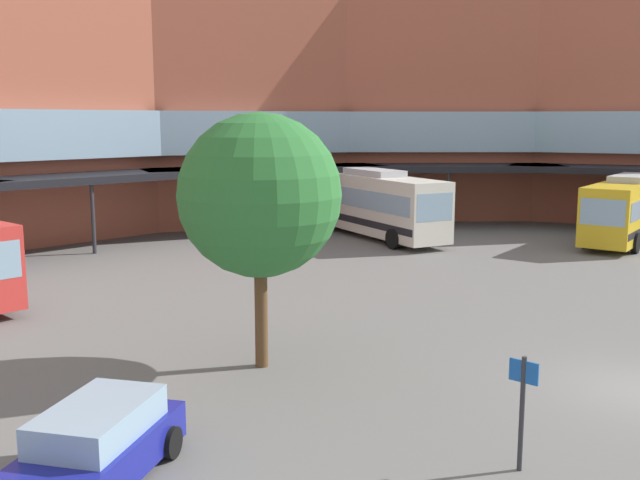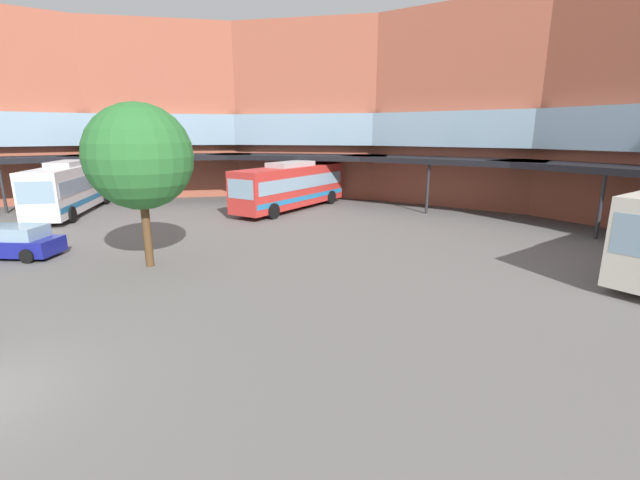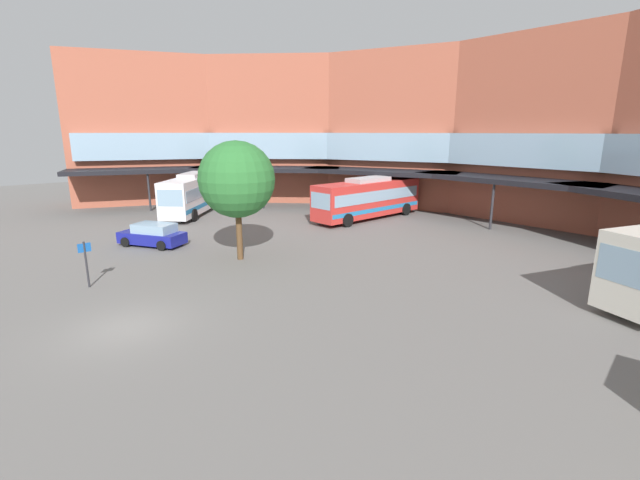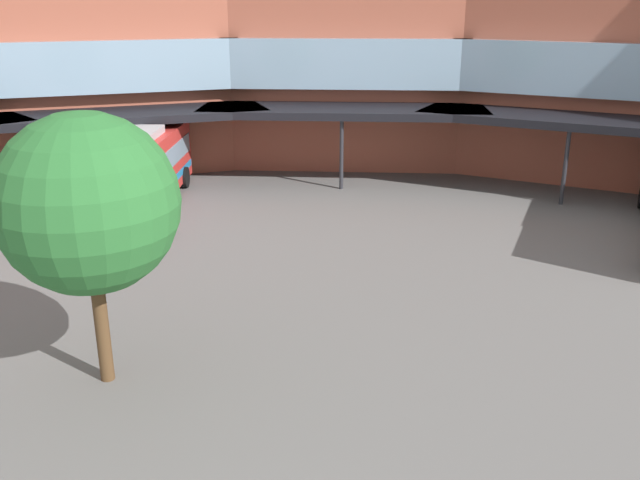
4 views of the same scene
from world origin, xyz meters
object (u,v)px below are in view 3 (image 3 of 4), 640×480
Objects in this scene: bus_2 at (368,198)px; plaza_tree at (237,180)px; parked_car at (153,235)px; stop_sign_post at (86,259)px; bus_0 at (195,193)px.

plaza_tree reaches higher than bus_2.
parked_car is (-2.81, -17.96, -1.11)m from bus_2.
stop_sign_post is at bearing -93.67° from plaza_tree.
bus_0 is 2.07× the size of parked_car.
bus_2 reaches higher than parked_car.
plaza_tree is at bearing 172.36° from parked_car.
bus_0 reaches higher than parked_car.
stop_sign_post is at bearing 107.66° from parked_car.
stop_sign_post reaches higher than parked_car.
plaza_tree is at bearing 86.33° from stop_sign_post.
bus_0 is at bearing -51.53° from bus_2.
parked_car is (9.51, -7.51, -1.19)m from bus_0.
bus_0 is 16.16m from bus_2.
parked_car is 8.22m from stop_sign_post.
bus_2 is at bearing 85.10° from bus_0.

